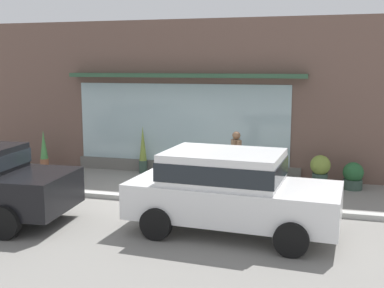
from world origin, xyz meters
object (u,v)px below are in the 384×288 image
Objects in this scene: potted_plant_by_entrance at (143,151)px; potted_plant_trailing_edge at (353,176)px; potted_plant_doorstep at (271,171)px; pedestrian_with_handbag at (236,157)px; parked_car_white at (229,187)px; potted_plant_window_left at (192,164)px; potted_plant_low_front at (320,170)px; fire_hydrant at (208,176)px; potted_plant_window_center at (44,150)px.

potted_plant_trailing_edge is at bearing -3.03° from potted_plant_by_entrance.
potted_plant_by_entrance reaches higher than potted_plant_doorstep.
pedestrian_with_handbag is at bearing -23.26° from potted_plant_by_entrance.
potted_plant_window_left is at bearing 117.70° from parked_car_white.
pedestrian_with_handbag reaches higher than potted_plant_low_front.
potted_plant_window_center is (-5.74, 1.45, 0.15)m from fire_hydrant.
pedestrian_with_handbag is at bearing 101.66° from parked_car_white.
potted_plant_trailing_edge is (2.54, 4.15, -0.54)m from parked_car_white.
potted_plant_window_center is 3.29m from potted_plant_by_entrance.
potted_plant_doorstep is at bearing -4.67° from potted_plant_by_entrance.
fire_hydrant is 0.97× the size of potted_plant_low_front.
potted_plant_doorstep is at bearing -6.98° from potted_plant_window_left.
potted_plant_doorstep is 0.57× the size of potted_plant_window_center.
potted_plant_window_left is at bearing 176.33° from potted_plant_trailing_edge.
potted_plant_trailing_edge is 9.39m from potted_plant_window_center.
potted_plant_window_left is (-1.99, 4.44, -0.53)m from parked_car_white.
pedestrian_with_handbag is 2.09m from potted_plant_window_left.
pedestrian_with_handbag reaches higher than potted_plant_by_entrance.
parked_car_white is 4.89m from potted_plant_trailing_edge.
parked_car_white is (1.10, -2.77, 0.47)m from fire_hydrant.
potted_plant_low_front is at bearing 70.95° from parked_car_white.
fire_hydrant is 3.00m from potted_plant_by_entrance.
parked_car_white is (0.44, -3.13, -0.01)m from pedestrian_with_handbag.
pedestrian_with_handbag is 1.29× the size of potted_plant_window_center.
parked_car_white is 8.05m from potted_plant_window_center.
parked_car_white is 5.39× the size of potted_plant_window_left.
fire_hydrant reaches higher than potted_plant_trailing_edge.
potted_plant_window_left is (-3.67, 0.39, -0.13)m from potted_plant_low_front.
potted_plant_trailing_edge is at bearing 20.65° from fire_hydrant.
potted_plant_low_front is (2.13, 0.92, -0.41)m from pedestrian_with_handbag.
potted_plant_doorstep is 0.90× the size of potted_plant_window_left.
potted_plant_trailing_edge is at bearing -0.08° from potted_plant_doorstep.
pedestrian_with_handbag is at bearing 28.41° from fire_hydrant.
potted_plant_low_front is (2.79, 1.28, 0.06)m from fire_hydrant.
parked_car_white reaches higher than potted_plant_doorstep.
potted_plant_window_center is (-6.40, 1.09, -0.32)m from pedestrian_with_handbag.
potted_plant_window_left is (-0.88, 1.66, -0.06)m from fire_hydrant.
potted_plant_low_front is at bearing -173.56° from potted_plant_trailing_edge.
pedestrian_with_handbag is at bearing -128.30° from potted_plant_doorstep.
potted_plant_doorstep is at bearing 88.60° from parked_car_white.
potted_plant_low_front is at bearing -93.31° from pedestrian_with_handbag.
fire_hydrant is at bearing -14.17° from potted_plant_window_center.
potted_plant_by_entrance is at bearing 145.42° from fire_hydrant.
fire_hydrant is 0.70× the size of potted_plant_window_center.
parked_car_white reaches higher than potted_plant_trailing_edge.
potted_plant_by_entrance is at bearing 40.07° from pedestrian_with_handbag.
fire_hydrant is 2.01m from potted_plant_doorstep.
potted_plant_window_center reaches higher than potted_plant_low_front.
potted_plant_window_center reaches higher than potted_plant_doorstep.
potted_plant_window_left is 0.63× the size of potted_plant_window_center.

